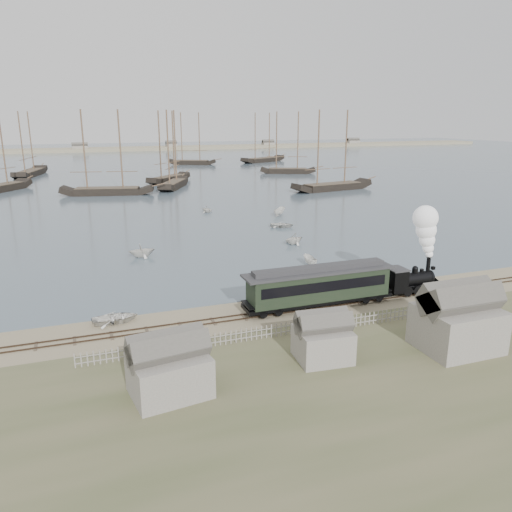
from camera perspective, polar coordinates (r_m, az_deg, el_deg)
name	(u,v)px	position (r m, az deg, el deg)	size (l,w,h in m)	color
ground	(247,309)	(49.10, -1.01, -6.02)	(600.00, 600.00, 0.00)	gray
harbor_water	(111,163)	(214.45, -16.26, 10.15)	(600.00, 336.00, 0.06)	#435160
rail_track	(254,316)	(47.33, -0.21, -6.82)	(120.00, 1.80, 0.16)	#3D2D21
picket_fence_west	(200,349)	(41.29, -6.46, -10.49)	(19.00, 0.10, 1.20)	slate
picket_fence_east	(401,320)	(48.44, 16.25, -6.99)	(15.00, 0.10, 1.20)	slate
shed_left	(171,394)	(35.50, -9.74, -15.28)	(5.00, 4.00, 4.10)	slate
shed_mid	(322,359)	(39.77, 7.57, -11.60)	(4.00, 3.50, 3.60)	slate
shed_right	(455,348)	(44.19, 21.77, -9.76)	(6.00, 5.00, 5.10)	slate
far_spit	(99,151)	(294.10, -17.46, 11.37)	(500.00, 20.00, 1.80)	tan
locomotive	(424,255)	(55.00, 18.61, 0.08)	(7.21, 2.69, 8.99)	black
passenger_coach	(319,285)	(49.07, 7.22, -3.26)	(15.29, 2.95, 3.71)	black
beached_dinghy	(115,318)	(47.56, -15.78, -6.83)	(4.11, 2.94, 0.85)	silver
rowboat_1	(142,250)	(68.17, -12.94, 0.65)	(3.47, 2.99, 1.83)	silver
rowboat_2	(310,261)	(62.97, 6.18, -0.56)	(3.13, 1.18, 1.21)	silver
rowboat_3	(282,225)	(84.81, 2.98, 3.58)	(3.99, 2.85, 0.83)	silver
rowboat_4	(294,238)	(73.40, 4.37, 2.01)	(3.22, 2.78, 1.70)	silver
rowboat_5	(279,212)	(95.09, 2.68, 5.10)	(3.82, 1.44, 1.48)	silver
rowboat_7	(207,209)	(98.30, -5.64, 5.36)	(2.62, 2.26, 1.38)	silver
schooner_2	(104,152)	(125.09, -16.95, 11.25)	(21.65, 5.00, 20.00)	black
schooner_3	(167,147)	(146.31, -10.09, 12.21)	(17.75, 4.10, 20.00)	black
schooner_4	(334,150)	(129.44, 8.87, 11.86)	(22.87, 5.28, 20.00)	black
schooner_5	(288,143)	(167.15, 3.71, 12.81)	(18.12, 4.18, 20.00)	black
schooner_7	(27,144)	(175.71, -24.71, 11.59)	(23.28, 5.37, 20.00)	black
schooner_8	(191,139)	(200.07, -7.41, 13.17)	(18.27, 4.22, 20.00)	black
schooner_9	(263,137)	(210.90, 0.81, 13.41)	(22.61, 5.22, 20.00)	black
schooner_10	(172,149)	(133.65, -9.56, 11.94)	(18.41, 4.25, 20.00)	black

